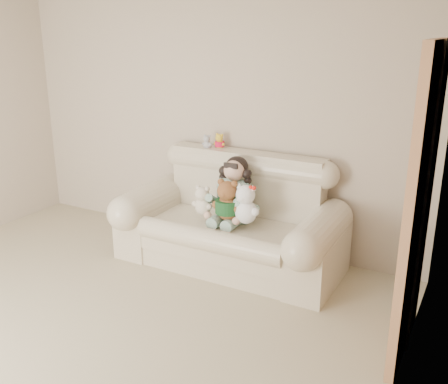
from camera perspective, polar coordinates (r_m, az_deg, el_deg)
floor at (r=3.88m, az=-21.47°, el=-17.23°), size 5.00×5.00×0.00m
wall_back at (r=5.20m, az=-1.77°, el=8.43°), size 4.50×0.00×4.50m
wall_right at (r=2.13m, az=16.98°, el=-6.58°), size 0.00×5.00×5.00m
sofa at (r=4.73m, az=0.58°, el=-2.38°), size 2.10×0.95×1.03m
door_panel at (r=3.52m, az=21.02°, el=-1.65°), size 0.06×0.90×2.10m
seated_child at (r=4.72m, az=1.20°, el=0.36°), size 0.44×0.51×0.63m
brown_teddy at (r=4.54m, az=0.40°, el=-0.47°), size 0.35×0.31×0.45m
white_cat at (r=4.47m, az=2.48°, el=-0.90°), size 0.31×0.26×0.43m
cream_teddy at (r=4.68m, az=-2.39°, el=-0.65°), size 0.25×0.22×0.33m
yellow_mini_bear at (r=5.04m, az=-0.49°, el=5.87°), size 0.13×0.11×0.19m
grey_mini_plush at (r=5.05m, az=-1.89°, el=5.79°), size 0.13×0.12×0.17m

